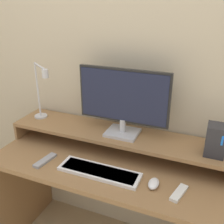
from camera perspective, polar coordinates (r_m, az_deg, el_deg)
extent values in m
cube|color=beige|center=(1.63, 3.47, 10.25)|extent=(6.00, 0.05, 2.50)
cube|color=olive|center=(1.57, -0.90, -11.21)|extent=(1.37, 0.56, 0.03)
cube|color=olive|center=(2.09, -18.53, -15.07)|extent=(0.03, 0.56, 0.71)
cube|color=olive|center=(1.96, -17.64, -2.64)|extent=(0.02, 0.28, 0.10)
cube|color=olive|center=(1.61, 1.08, -4.88)|extent=(1.37, 0.28, 0.02)
cube|color=#BCBCC1|center=(1.59, 2.29, -4.50)|extent=(0.19, 0.16, 0.02)
cylinder|color=#BCBCC1|center=(1.57, 2.32, -2.94)|extent=(0.04, 0.04, 0.08)
cube|color=black|center=(1.50, 2.49, 3.53)|extent=(0.54, 0.02, 0.32)
cube|color=#191E38|center=(1.49, 2.35, 3.40)|extent=(0.52, 0.01, 0.29)
cylinder|color=silver|center=(1.88, -15.21, -0.85)|extent=(0.09, 0.09, 0.01)
cylinder|color=silver|center=(1.82, -15.83, 4.58)|extent=(0.01, 0.01, 0.37)
cylinder|color=silver|center=(1.68, -15.52, 9.62)|extent=(0.16, 0.12, 0.01)
cylinder|color=silver|center=(1.59, -14.35, 8.11)|extent=(0.04, 0.04, 0.05)
cube|color=#28282D|center=(1.46, 21.66, -5.73)|extent=(0.10, 0.10, 0.17)
cube|color=#1972F2|center=(1.40, 22.87, -5.80)|extent=(0.01, 0.00, 0.05)
cube|color=white|center=(1.46, -2.73, -12.87)|extent=(0.46, 0.13, 0.02)
cube|color=silver|center=(1.46, -2.73, -12.70)|extent=(0.42, 0.11, 0.01)
ellipsoid|color=white|center=(1.39, 9.05, -15.13)|extent=(0.05, 0.09, 0.03)
cube|color=#99999E|center=(1.60, -14.36, -10.17)|extent=(0.07, 0.16, 0.02)
cube|color=white|center=(1.37, 14.37, -16.71)|extent=(0.07, 0.14, 0.02)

